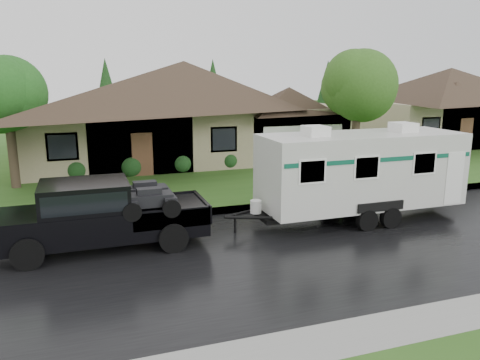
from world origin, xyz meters
name	(u,v)px	position (x,y,z in m)	size (l,w,h in m)	color
ground	(220,234)	(0.00, 0.00, 0.00)	(140.00, 140.00, 0.00)	#2E581B
road	(240,256)	(0.00, -2.00, 0.01)	(140.00, 8.00, 0.01)	black
curb	(202,212)	(0.00, 2.25, 0.07)	(140.00, 0.50, 0.15)	gray
lawn	(151,156)	(0.00, 15.00, 0.07)	(140.00, 26.00, 0.15)	#2E581B
house_main	(190,98)	(2.29, 13.84, 3.59)	(19.44, 10.80, 6.90)	gray
house_neighbor	(453,97)	(22.27, 14.34, 3.32)	(15.12, 9.72, 6.45)	#BDB18C
tree_left_green	(7,97)	(-6.83, 8.33, 4.04)	(3.39, 3.39, 5.61)	#382B1E
tree_right_green	(358,85)	(9.71, 7.56, 4.43)	(3.73, 3.73, 6.17)	#382B1E
shrub_row	(206,161)	(2.00, 9.30, 0.65)	(13.60, 1.00, 1.00)	#143814
pickup_truck	(97,213)	(-3.73, -0.06, 1.08)	(6.05, 2.30, 2.02)	black
travel_trailer	(361,170)	(5.08, -0.06, 1.78)	(7.46, 2.62, 3.35)	beige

